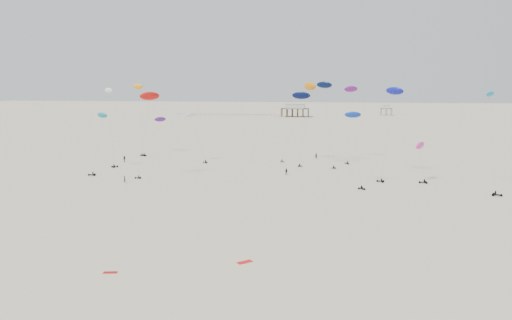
% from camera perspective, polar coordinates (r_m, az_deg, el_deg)
% --- Properties ---
extents(ground_plane, '(900.00, 900.00, 0.00)m').
position_cam_1_polar(ground_plane, '(227.77, 4.22, 2.48)').
color(ground_plane, beige).
extents(pavilion_main, '(21.00, 13.00, 9.80)m').
position_cam_1_polar(pavilion_main, '(377.31, 4.48, 5.59)').
color(pavilion_main, brown).
rests_on(pavilion_main, ground).
extents(pavilion_small, '(9.00, 7.00, 8.00)m').
position_cam_1_polar(pavilion_small, '(408.57, 14.67, 5.47)').
color(pavilion_small, brown).
rests_on(pavilion_small, ground).
extents(pier_fence, '(80.20, 0.20, 1.50)m').
position_cam_1_polar(pier_fence, '(384.77, -3.31, 5.15)').
color(pier_fence, black).
rests_on(pier_fence, ground).
extents(rig_0, '(5.41, 9.86, 18.43)m').
position_cam_1_polar(rig_0, '(123.88, 11.25, 3.14)').
color(rig_0, black).
rests_on(rig_0, ground).
extents(rig_1, '(9.92, 15.56, 25.88)m').
position_cam_1_polar(rig_1, '(161.34, -16.24, 4.56)').
color(rig_1, black).
rests_on(rig_1, ground).
extents(rig_2, '(6.71, 17.02, 20.32)m').
position_cam_1_polar(rig_2, '(150.76, -17.45, 3.20)').
color(rig_2, black).
rests_on(rig_2, ground).
extents(rig_3, '(8.86, 7.04, 15.85)m').
position_cam_1_polar(rig_3, '(159.48, -7.11, 3.77)').
color(rig_3, black).
rests_on(rig_3, ground).
extents(rig_4, '(6.23, 13.10, 14.97)m').
position_cam_1_polar(rig_4, '(182.40, -11.28, 3.81)').
color(rig_4, black).
rests_on(rig_4, ground).
extents(rig_5, '(5.31, 16.56, 25.42)m').
position_cam_1_polar(rig_5, '(166.21, 10.73, 6.79)').
color(rig_5, black).
rests_on(rig_5, ground).
extents(rig_6, '(4.00, 16.15, 24.82)m').
position_cam_1_polar(rig_6, '(127.56, 25.49, 1.76)').
color(rig_6, black).
rests_on(rig_6, ground).
extents(rig_7, '(5.94, 7.60, 25.34)m').
position_cam_1_polar(rig_7, '(151.11, 6.06, 7.53)').
color(rig_7, black).
rests_on(rig_7, ground).
extents(rig_8, '(7.53, 9.37, 24.84)m').
position_cam_1_polar(rig_8, '(180.15, -13.23, 6.75)').
color(rig_8, black).
rests_on(rig_8, ground).
extents(rig_9, '(3.93, 6.67, 10.28)m').
position_cam_1_polar(rig_9, '(132.82, 18.32, 0.69)').
color(rig_9, black).
rests_on(rig_9, ground).
extents(rig_10, '(5.98, 7.28, 22.76)m').
position_cam_1_polar(rig_10, '(135.00, -12.19, 6.32)').
color(rig_10, black).
rests_on(rig_10, ground).
extents(rig_11, '(9.46, 7.95, 22.48)m').
position_cam_1_polar(rig_11, '(161.06, 5.01, 6.78)').
color(rig_11, black).
rests_on(rig_11, ground).
extents(rig_12, '(7.15, 14.43, 26.25)m').
position_cam_1_polar(rig_12, '(155.13, 7.96, 7.20)').
color(rig_12, black).
rests_on(rig_12, ground).
extents(rig_13, '(8.16, 17.27, 25.54)m').
position_cam_1_polar(rig_13, '(139.83, 15.38, 6.44)').
color(rig_13, black).
rests_on(rig_13, ground).
extents(spectator_0, '(0.87, 0.84, 1.97)m').
position_cam_1_polar(spectator_0, '(129.98, -14.76, -2.50)').
color(spectator_0, black).
rests_on(spectator_0, ground).
extents(spectator_1, '(1.02, 0.60, 2.06)m').
position_cam_1_polar(spectator_1, '(136.64, 3.50, -1.69)').
color(spectator_1, black).
rests_on(spectator_1, ground).
extents(spectator_2, '(1.52, 1.13, 2.29)m').
position_cam_1_polar(spectator_2, '(164.28, -14.81, -0.20)').
color(spectator_2, black).
rests_on(spectator_2, ground).
extents(spectator_3, '(0.96, 0.83, 2.22)m').
position_cam_1_polar(spectator_3, '(166.64, 6.88, 0.15)').
color(spectator_3, black).
rests_on(spectator_3, ground).
extents(grounded_kite_a, '(2.24, 2.13, 0.08)m').
position_cam_1_polar(grounded_kite_a, '(70.96, -1.29, -11.61)').
color(grounded_kite_a, red).
rests_on(grounded_kite_a, ground).
extents(grounded_kite_b, '(1.90, 1.04, 0.07)m').
position_cam_1_polar(grounded_kite_b, '(70.00, -16.31, -12.26)').
color(grounded_kite_b, '#B50B0B').
rests_on(grounded_kite_b, ground).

